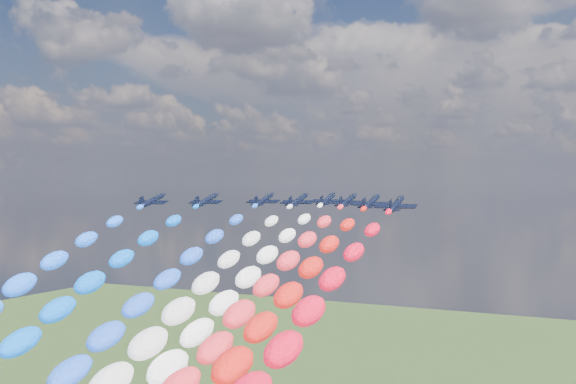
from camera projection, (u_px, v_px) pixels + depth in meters
The scene contains 11 objects.
jet_0 at pixel (152, 201), 168.01m from camera, with size 7.97×10.69×2.35m, color black, non-canonical shape.
jet_1 at pixel (207, 200), 171.39m from camera, with size 7.97×10.69×2.35m, color black, non-canonical shape.
jet_2 at pixel (264, 200), 176.04m from camera, with size 7.97×10.69×2.35m, color black, non-canonical shape.
trail_2 at pixel (89, 373), 122.89m from camera, with size 6.54×117.87×58.77m, color blue, non-canonical shape.
jet_3 at pixel (298, 200), 170.22m from camera, with size 7.97×10.69×2.35m, color black, non-canonical shape.
trail_3 at pixel (130, 383), 117.07m from camera, with size 6.54×117.87×58.77m, color silver, non-canonical shape.
jet_4 at pixel (328, 200), 178.99m from camera, with size 7.97×10.69×2.35m, color black, non-canonical shape.
trail_4 at pixel (183, 369), 125.84m from camera, with size 6.54×117.87×58.77m, color white, non-canonical shape.
jet_5 at pixel (348, 201), 167.51m from camera, with size 7.97×10.69×2.35m, color black, non-canonical shape.
jet_6 at pixel (371, 202), 156.04m from camera, with size 7.97×10.69×2.35m, color black, non-canonical shape.
jet_7 at pixel (396, 204), 140.91m from camera, with size 7.97×10.69×2.35m, color black, non-canonical shape.
Camera 1 is at (74.04, -141.68, 94.14)m, focal length 46.56 mm.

